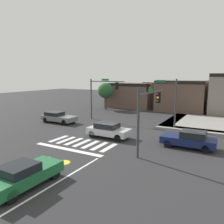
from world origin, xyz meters
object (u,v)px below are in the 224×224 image
(traffic_signal_southeast, at_px, (149,106))
(car_green, at_px, (24,175))
(car_silver, at_px, (108,130))
(roadside_tree, at_px, (106,91))
(car_navy, at_px, (189,139))
(traffic_signal_northeast, at_px, (163,95))
(car_gray, at_px, (58,117))
(traffic_signal_northwest, at_px, (102,91))

(traffic_signal_southeast, distance_m, car_green, 10.41)
(car_silver, relative_size, roadside_tree, 0.88)
(traffic_signal_southeast, height_order, car_navy, traffic_signal_southeast)
(car_green, bearing_deg, car_navy, -30.38)
(traffic_signal_northeast, xyz_separation_m, car_navy, (4.18, -6.26, -3.13))
(traffic_signal_northeast, bearing_deg, car_navy, 123.76)
(car_green, relative_size, car_gray, 0.92)
(car_green, bearing_deg, car_silver, 4.81)
(traffic_signal_southeast, height_order, roadside_tree, traffic_signal_southeast)
(car_gray, bearing_deg, car_navy, -7.98)
(roadside_tree, bearing_deg, traffic_signal_northeast, -34.34)
(traffic_signal_southeast, xyz_separation_m, car_gray, (-13.85, 4.42, -2.87))
(traffic_signal_northeast, bearing_deg, traffic_signal_southeast, 98.64)
(traffic_signal_northeast, height_order, car_gray, traffic_signal_northeast)
(traffic_signal_southeast, height_order, traffic_signal_northwest, traffic_signal_northwest)
(traffic_signal_southeast, xyz_separation_m, car_navy, (2.92, 2.07, -2.85))
(traffic_signal_northeast, bearing_deg, car_green, 82.03)
(traffic_signal_northwest, xyz_separation_m, car_green, (5.95, -17.92, -3.23))
(traffic_signal_northeast, xyz_separation_m, car_silver, (-3.37, -6.84, -3.11))
(traffic_signal_northwest, relative_size, car_gray, 1.21)
(roadside_tree, bearing_deg, car_navy, -41.37)
(traffic_signal_northeast, bearing_deg, car_silver, 63.77)
(car_silver, distance_m, car_gray, 9.67)
(car_green, bearing_deg, roadside_tree, 21.75)
(traffic_signal_northeast, distance_m, roadside_tree, 15.81)
(traffic_signal_northwest, xyz_separation_m, car_silver, (5.04, -7.16, -3.19))
(traffic_signal_southeast, distance_m, roadside_tree, 22.41)
(car_green, bearing_deg, traffic_signal_southeast, -21.91)
(car_gray, bearing_deg, car_silver, -17.66)
(car_silver, xyz_separation_m, car_green, (0.91, -10.76, -0.05))
(car_silver, xyz_separation_m, roadside_tree, (-9.68, 15.76, 2.61))
(traffic_signal_northeast, relative_size, car_navy, 1.29)
(traffic_signal_southeast, relative_size, roadside_tree, 1.22)
(traffic_signal_northeast, relative_size, car_gray, 1.22)
(traffic_signal_northeast, xyz_separation_m, car_green, (-2.47, -17.61, -3.15))
(traffic_signal_southeast, bearing_deg, car_silver, 72.23)
(car_silver, height_order, car_green, car_silver)
(car_silver, bearing_deg, traffic_signal_southeast, 162.23)
(car_navy, relative_size, car_gray, 0.95)
(traffic_signal_northwest, xyz_separation_m, traffic_signal_northeast, (8.41, -0.31, -0.08))
(traffic_signal_southeast, bearing_deg, car_green, 158.09)
(car_gray, relative_size, roadside_tree, 0.97)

